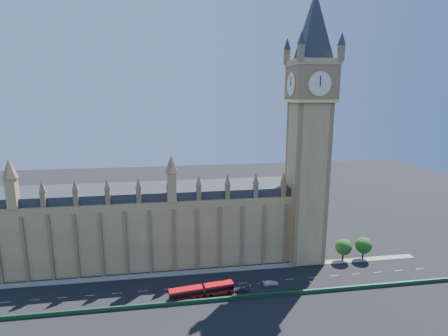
{
  "coord_description": "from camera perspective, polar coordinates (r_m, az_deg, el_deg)",
  "views": [
    {
      "loc": [
        -9.77,
        -102.22,
        60.32
      ],
      "look_at": [
        7.32,
        10.0,
        36.68
      ],
      "focal_mm": 28.0,
      "sensor_mm": 36.0,
      "label": 1
    }
  ],
  "objects": [
    {
      "name": "palace_westminster",
      "position": [
        133.49,
        -14.83,
        -9.01
      ],
      "size": [
        120.0,
        20.0,
        28.0
      ],
      "color": "#A88751",
      "rests_on": "ground"
    },
    {
      "name": "elizabeth_tower",
      "position": [
        125.78,
        13.84,
        8.8
      ],
      "size": [
        20.59,
        20.59,
        105.0
      ],
      "color": "#A88751",
      "rests_on": "ground"
    },
    {
      "name": "car_silver",
      "position": [
        115.1,
        -1.62,
        -19.45
      ],
      "size": [
        4.3,
        1.78,
        1.38
      ],
      "primitive_type": "imported",
      "rotation": [
        0.0,
        0.0,
        1.65
      ],
      "color": "#B6BABE",
      "rests_on": "ground"
    },
    {
      "name": "cone_c",
      "position": [
        123.49,
        13.97,
        -17.64
      ],
      "size": [
        0.57,
        0.57,
        0.8
      ],
      "rotation": [
        0.0,
        0.0,
        0.13
      ],
      "color": "black",
      "rests_on": "ground"
    },
    {
      "name": "bridge_parapet",
      "position": [
        111.14,
        -2.41,
        -20.75
      ],
      "size": [
        160.0,
        0.6,
        1.2
      ],
      "primitive_type": "cube",
      "color": "#1E4C2D",
      "rests_on": "ground"
    },
    {
      "name": "cone_d",
      "position": [
        124.02,
        13.86,
        -17.55
      ],
      "size": [
        0.52,
        0.52,
        0.64
      ],
      "rotation": [
        0.0,
        0.0,
        -0.39
      ],
      "color": "black",
      "rests_on": "ground"
    },
    {
      "name": "tree_east_near",
      "position": [
        139.44,
        18.99,
        -12.0
      ],
      "size": [
        6.0,
        6.0,
        8.5
      ],
      "color": "#382619",
      "rests_on": "ground"
    },
    {
      "name": "kerb_north",
      "position": [
        127.3,
        -3.36,
        -16.5
      ],
      "size": [
        160.0,
        3.0,
        0.16
      ],
      "primitive_type": "cube",
      "color": "gray",
      "rests_on": "ground"
    },
    {
      "name": "car_white",
      "position": [
        120.04,
        7.64,
        -18.11
      ],
      "size": [
        5.12,
        2.21,
        1.47
      ],
      "primitive_type": "imported",
      "rotation": [
        0.0,
        0.0,
        1.6
      ],
      "color": "silver",
      "rests_on": "ground"
    },
    {
      "name": "car_grey",
      "position": [
        116.07,
        2.89,
        -19.17
      ],
      "size": [
        4.09,
        1.72,
        1.38
      ],
      "primitive_type": "imported",
      "rotation": [
        0.0,
        0.0,
        1.55
      ],
      "color": "#404448",
      "rests_on": "ground"
    },
    {
      "name": "red_bus",
      "position": [
        113.21,
        -3.69,
        -19.4
      ],
      "size": [
        20.15,
        5.62,
        3.39
      ],
      "rotation": [
        0.0,
        0.0,
        0.14
      ],
      "color": "red",
      "rests_on": "ground"
    },
    {
      "name": "cone_b",
      "position": [
        118.8,
        4.32,
        -18.6
      ],
      "size": [
        0.54,
        0.54,
        0.68
      ],
      "rotation": [
        0.0,
        0.0,
        -0.31
      ],
      "color": "black",
      "rests_on": "ground"
    },
    {
      "name": "cone_a",
      "position": [
        119.9,
        5.7,
        -18.33
      ],
      "size": [
        0.5,
        0.5,
        0.63
      ],
      "rotation": [
        0.0,
        0.0,
        -0.31
      ],
      "color": "black",
      "rests_on": "ground"
    },
    {
      "name": "tree_east_far",
      "position": [
        143.18,
        21.89,
        -11.58
      ],
      "size": [
        6.0,
        6.0,
        8.5
      ],
      "color": "#382619",
      "rests_on": "ground"
    },
    {
      "name": "ground",
      "position": [
        119.09,
        -2.91,
        -18.69
      ],
      "size": [
        400.0,
        400.0,
        0.0
      ],
      "primitive_type": "plane",
      "color": "black",
      "rests_on": "ground"
    }
  ]
}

